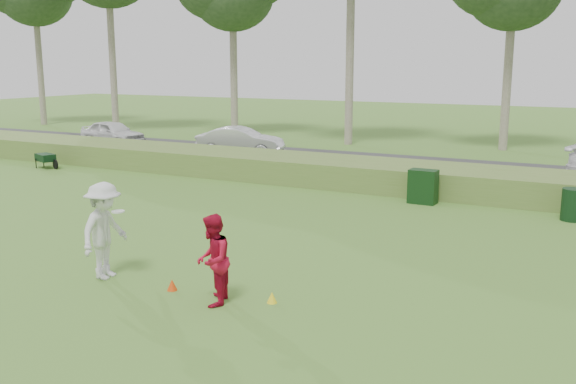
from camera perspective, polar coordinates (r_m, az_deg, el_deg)
The scene contains 12 objects.
ground at distance 13.06m, azimuth -8.13°, elevation -8.74°, with size 120.00×120.00×0.00m, color #3E6F25.
reed_strip at distance 23.45m, azimuth 8.97°, elevation 1.44°, with size 80.00×3.00×0.90m, color #50712D.
park_road at distance 28.25m, azimuth 12.14°, elevation 2.16°, with size 80.00×6.00×0.06m, color #2D2D2D.
player_white at distance 13.97m, azimuth -16.00°, elevation -3.32°, with size 0.98×1.39×2.05m.
player_red at distance 12.10m, azimuth -6.71°, elevation -6.02°, with size 0.84×0.66×1.74m, color #B00F2B.
cone_orange at distance 13.17m, azimuth -10.26°, elevation -8.12°, with size 0.21×0.21×0.23m, color #DA3F0B.
cone_yellow at distance 12.32m, azimuth -1.44°, elevation -9.35°, with size 0.20×0.20×0.21m, color yellow.
utility_cabinet at distance 21.09m, azimuth 11.91°, elevation 0.48°, with size 0.88×0.55×1.10m, color black.
trash_bin at distance 20.13m, azimuth 23.97°, elevation -1.04°, with size 0.62×0.62×0.93m, color black.
wheelbarrow at distance 29.40m, azimuth -20.72°, elevation 2.85°, with size 1.30×0.84×0.62m.
car_left at distance 36.02m, azimuth -15.32°, elevation 5.09°, with size 1.56×3.88×1.32m, color white.
car_mid at distance 30.89m, azimuth -4.25°, elevation 4.51°, with size 1.45×4.16×1.37m, color white.
Camera 1 is at (7.17, -9.96, 4.50)m, focal length 40.00 mm.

